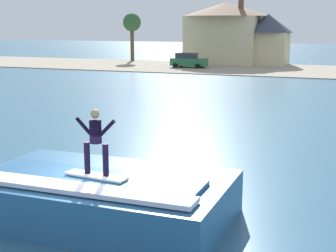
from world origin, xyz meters
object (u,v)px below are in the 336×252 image
object	(u,v)px
surfer	(96,138)
house_small_cottage	(268,36)
surfboard	(96,176)
house_with_chimney	(225,30)
tree_short_bushy	(132,24)
car_near_shore	(188,60)
wave_crest	(102,197)

from	to	relation	value
surfer	house_small_cottage	bearing A→B (deg)	95.38
surfer	surfboard	bearing A→B (deg)	-79.36
surfboard	house_with_chimney	xyz separation A→B (m)	(-11.10, 56.17, 3.12)
surfboard	surfer	bearing A→B (deg)	100.64
surfboard	house_small_cottage	xyz separation A→B (m)	(-5.21, 55.24, 2.31)
tree_short_bushy	house_small_cottage	bearing A→B (deg)	0.30
car_near_shore	tree_short_bushy	bearing A→B (deg)	144.91
car_near_shore	tree_short_bushy	world-z (taller)	tree_short_bushy
house_with_chimney	tree_short_bushy	xyz separation A→B (m)	(-13.40, -1.02, 0.78)
surfboard	car_near_shore	distance (m)	49.16
car_near_shore	house_with_chimney	bearing A→B (deg)	75.72
house_with_chimney	tree_short_bushy	size ratio (longest dim) A/B	1.70
surfer	car_near_shore	distance (m)	49.14
car_near_shore	surfer	bearing A→B (deg)	-74.23
surfer	tree_short_bushy	distance (m)	60.36
wave_crest	surfboard	world-z (taller)	surfboard
house_with_chimney	house_small_cottage	distance (m)	6.02
surfboard	car_near_shore	size ratio (longest dim) A/B	0.42
house_with_chimney	house_small_cottage	size ratio (longest dim) A/B	1.77
surfboard	surfer	size ratio (longest dim) A/B	1.03
wave_crest	car_near_shore	distance (m)	48.70
house_small_cottage	house_with_chimney	bearing A→B (deg)	171.10
house_with_chimney	wave_crest	bearing A→B (deg)	-78.83
car_near_shore	tree_short_bushy	xyz separation A→B (m)	(-11.14, 7.83, 4.35)
surfer	house_with_chimney	xyz separation A→B (m)	(-11.09, 56.12, 2.11)
surfboard	tree_short_bushy	size ratio (longest dim) A/B	0.26
house_small_cottage	surfboard	bearing A→B (deg)	-84.61
car_near_shore	house_small_cottage	world-z (taller)	house_small_cottage
house_with_chimney	tree_short_bushy	world-z (taller)	house_with_chimney
car_near_shore	tree_short_bushy	size ratio (longest dim) A/B	0.64
wave_crest	surfboard	distance (m)	0.89
wave_crest	surfer	distance (m)	1.82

